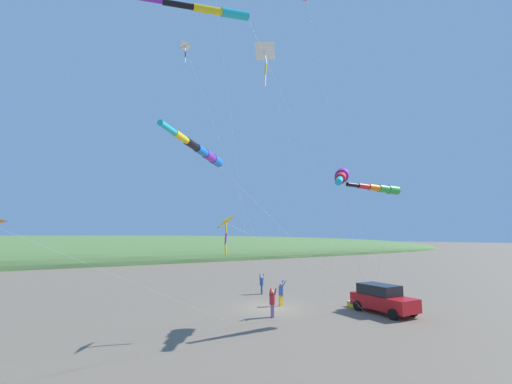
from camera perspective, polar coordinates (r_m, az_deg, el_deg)
ground_plane at (r=25.04m, az=2.60°, el=-19.48°), size 600.00×600.00×0.00m
dune_ridge_grassy at (r=76.58m, az=-22.20°, el=-11.02°), size 28.00×240.00×10.73m
parked_car at (r=24.63m, az=21.17°, el=-16.92°), size 4.41×2.30×1.85m
cooler_box at (r=26.17m, az=16.41°, el=-18.20°), size 0.62×0.42×0.42m
person_adult_flyer at (r=30.36m, az=0.99°, el=-15.61°), size 0.62×0.59×1.74m
person_child_green_jacket at (r=22.01m, az=2.86°, el=-18.44°), size 0.64×0.56×1.85m
person_child_grey_jacket at (r=25.47m, az=4.40°, el=-16.98°), size 0.42×0.54×1.84m
kite_windsock_green_low_center at (r=22.69m, az=20.89°, el=0.57°), size 4.06×6.22×8.46m
kite_delta_striped_overhead at (r=30.27m, az=-12.18°, el=23.39°), size 1.27×10.12×21.04m
kite_windsock_checkered_midright at (r=18.77m, az=-7.97°, el=28.86°), size 2.45×17.84×16.75m
kite_windsock_yellow_midlevel at (r=21.73m, az=14.68°, el=2.64°), size 3.05×7.11×9.74m
kite_delta_rainbow_low_near at (r=27.41m, az=1.41°, el=23.18°), size 1.99×7.76×19.77m
kite_windsock_long_streamer_right at (r=12.58m, az=-9.04°, el=6.75°), size 6.25×15.67×8.49m
kite_delta_purple_drifting at (r=18.03m, az=-5.34°, el=-5.27°), size 1.48×14.63×6.27m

